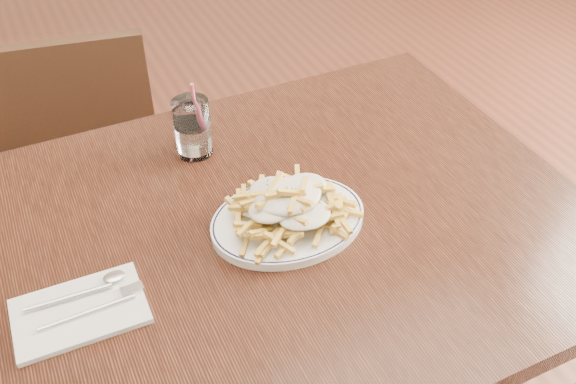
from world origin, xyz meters
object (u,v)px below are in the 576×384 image
fries_plate (288,220)px  table (236,269)px  loaded_fries (288,201)px  chair_far (86,147)px  water_glass (193,131)px

fries_plate → table: bearing=172.6°
table → loaded_fries: size_ratio=4.77×
chair_far → loaded_fries: bearing=-73.4°
table → chair_far: size_ratio=1.47×
chair_far → water_glass: (0.16, -0.52, 0.33)m
table → loaded_fries: bearing=-7.4°
chair_far → loaded_fries: 0.87m
fries_plate → water_glass: bearing=105.9°
fries_plate → chair_far: bearing=106.6°
chair_far → water_glass: water_glass is taller
loaded_fries → water_glass: 0.27m
table → chair_far: (-0.14, 0.76, -0.21)m
water_glass → chair_far: bearing=106.9°
table → chair_far: chair_far is taller
water_glass → table: bearing=-94.6°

